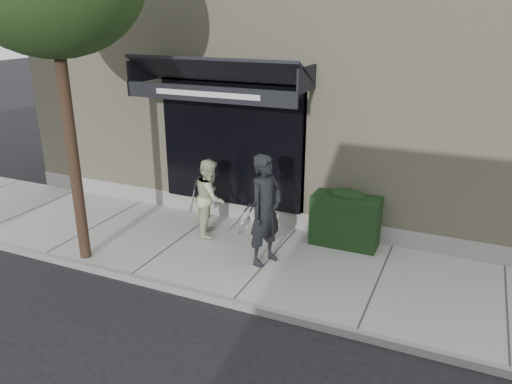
% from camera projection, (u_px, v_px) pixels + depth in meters
% --- Properties ---
extents(ground, '(80.00, 80.00, 0.00)m').
position_uv_depth(ground, '(269.00, 265.00, 9.32)').
color(ground, black).
rests_on(ground, ground).
extents(sidewalk, '(20.00, 3.00, 0.12)m').
position_uv_depth(sidewalk, '(269.00, 262.00, 9.29)').
color(sidewalk, '#9FA09A').
rests_on(sidewalk, ground).
extents(curb, '(20.00, 0.10, 0.14)m').
position_uv_depth(curb, '(232.00, 303.00, 7.96)').
color(curb, gray).
rests_on(curb, ground).
extents(building_facade, '(14.30, 8.04, 5.64)m').
position_uv_depth(building_facade, '(345.00, 84.00, 12.65)').
color(building_facade, '#B2AA87').
rests_on(building_facade, ground).
extents(hedge, '(1.30, 0.70, 1.14)m').
position_uv_depth(hedge, '(346.00, 218.00, 9.75)').
color(hedge, black).
rests_on(hedge, sidewalk).
extents(pedestrian_front, '(0.86, 1.02, 2.04)m').
position_uv_depth(pedestrian_front, '(266.00, 210.00, 8.84)').
color(pedestrian_front, black).
rests_on(pedestrian_front, sidewalk).
extents(pedestrian_back, '(0.85, 0.95, 1.59)m').
position_uv_depth(pedestrian_back, '(210.00, 197.00, 10.10)').
color(pedestrian_back, beige).
rests_on(pedestrian_back, sidewalk).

